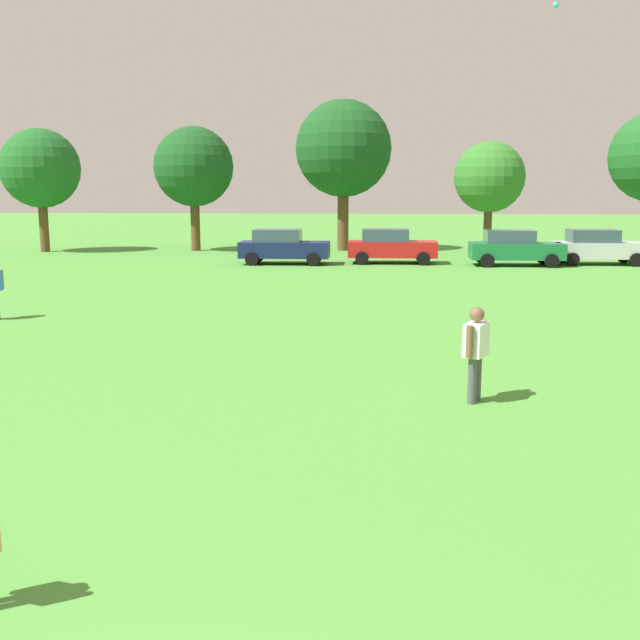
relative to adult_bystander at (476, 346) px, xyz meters
name	(u,v)px	position (x,y,z in m)	size (l,w,h in m)	color
ground_plane	(343,273)	(-3.15, 19.83, -0.97)	(160.00, 160.00, 0.00)	#4C9338
adult_bystander	(476,346)	(0.00, 0.00, 0.00)	(0.50, 0.71, 1.64)	#4C4C51
parked_car_navy_0	(283,246)	(-6.25, 23.42, -0.12)	(4.30, 2.02, 1.68)	#141E4C
parked_car_red_1	(391,246)	(-1.05, 24.19, -0.12)	(4.30, 2.02, 1.68)	red
parked_car_green_2	(514,248)	(4.78, 23.47, -0.12)	(4.30, 2.02, 1.68)	#196B38
parked_car_silver_3	(598,247)	(8.86, 24.35, -0.12)	(4.30, 2.02, 1.68)	silver
tree_far_left	(40,169)	(-20.96, 29.61, 3.76)	(4.50, 4.50, 7.01)	brown
tree_left	(194,167)	(-12.40, 31.06, 3.88)	(4.61, 4.61, 7.18)	brown
tree_center	(343,149)	(-3.74, 31.89, 4.91)	(5.59, 5.59, 8.71)	brown
tree_right	(489,177)	(4.64, 31.55, 3.28)	(4.04, 4.04, 6.29)	brown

